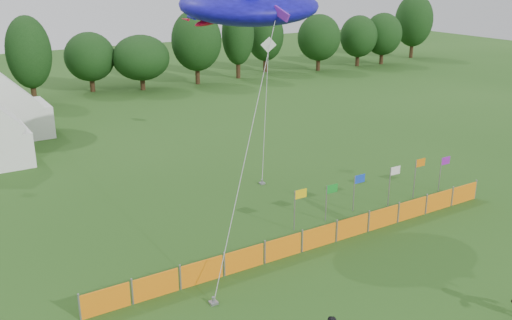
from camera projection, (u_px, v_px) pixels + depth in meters
treeline at (56, 56)px, 54.42m from camera, size 104.57×8.78×8.36m
tent_right at (9, 111)px, 42.66m from camera, size 5.58×4.46×3.94m
barrier_fence at (319, 237)px, 26.16m from camera, size 21.90×0.06×1.00m
flag_row at (376, 184)px, 30.08m from camera, size 10.73×0.60×2.26m
stingray_kite at (246, 5)px, 27.53m from camera, size 10.00×16.33×11.77m
small_kite_white at (267, 86)px, 36.18m from camera, size 4.30×5.23×7.95m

